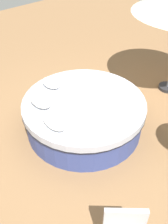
# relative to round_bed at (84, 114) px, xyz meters

# --- Properties ---
(ground_plane) EXTENTS (16.00, 16.00, 0.00)m
(ground_plane) POSITION_rel_round_bed_xyz_m (0.00, 0.00, -0.36)
(ground_plane) COLOR olive
(round_bed) EXTENTS (2.46, 2.46, 0.69)m
(round_bed) POSITION_rel_round_bed_xyz_m (0.00, 0.00, 0.00)
(round_bed) COLOR #38478C
(round_bed) RESTS_ON ground_plane
(throw_pillow_0) EXTENTS (0.48, 0.30, 0.15)m
(throw_pillow_0) POSITION_rel_round_bed_xyz_m (-0.86, -0.16, 0.42)
(throw_pillow_0) COLOR white
(throw_pillow_0) RESTS_ON round_bed
(throw_pillow_1) EXTENTS (0.52, 0.31, 0.21)m
(throw_pillow_1) POSITION_rel_round_bed_xyz_m (-0.47, -0.69, 0.44)
(throw_pillow_1) COLOR white
(throw_pillow_1) RESTS_ON round_bed
(throw_pillow_2) EXTENTS (0.53, 0.29, 0.17)m
(throw_pillow_2) POSITION_rel_round_bed_xyz_m (0.18, -0.86, 0.42)
(throw_pillow_2) COLOR white
(throw_pillow_2) RESTS_ON round_bed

